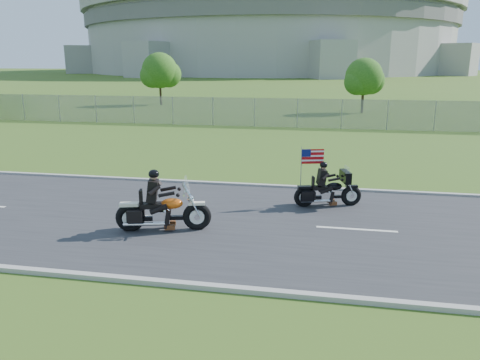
# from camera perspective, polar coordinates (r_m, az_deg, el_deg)

# --- Properties ---
(ground) EXTENTS (420.00, 420.00, 0.00)m
(ground) POSITION_cam_1_polar(r_m,az_deg,el_deg) (13.72, -2.95, -5.11)
(ground) COLOR #2E5119
(ground) RESTS_ON ground
(road) EXTENTS (120.00, 8.00, 0.04)m
(road) POSITION_cam_1_polar(r_m,az_deg,el_deg) (13.72, -2.95, -5.03)
(road) COLOR #28282B
(road) RESTS_ON ground
(curb_north) EXTENTS (120.00, 0.18, 0.12)m
(curb_north) POSITION_cam_1_polar(r_m,az_deg,el_deg) (17.49, 0.14, -0.58)
(curb_north) COLOR #9E9B93
(curb_north) RESTS_ON ground
(curb_south) EXTENTS (120.00, 0.18, 0.12)m
(curb_south) POSITION_cam_1_polar(r_m,az_deg,el_deg) (10.13, -8.43, -12.38)
(curb_south) COLOR #9E9B93
(curb_south) RESTS_ON ground
(fence) EXTENTS (60.00, 0.03, 2.00)m
(fence) POSITION_cam_1_polar(r_m,az_deg,el_deg) (33.74, -3.33, 8.36)
(fence) COLOR gray
(fence) RESTS_ON ground
(stadium) EXTENTS (140.40, 140.40, 29.20)m
(stadium) POSITION_cam_1_polar(r_m,az_deg,el_deg) (184.34, 3.57, 17.90)
(stadium) COLOR #A3A099
(stadium) RESTS_ON ground
(tree_fence_near) EXTENTS (3.52, 3.28, 4.75)m
(tree_fence_near) POSITION_cam_1_polar(r_m,az_deg,el_deg) (42.73, 14.92, 11.85)
(tree_fence_near) COLOR #382316
(tree_fence_near) RESTS_ON ground
(tree_fence_mid) EXTENTS (3.96, 3.69, 5.30)m
(tree_fence_mid) POSITION_cam_1_polar(r_m,az_deg,el_deg) (49.63, -9.70, 12.81)
(tree_fence_mid) COLOR #382316
(tree_fence_mid) RESTS_ON ground
(motorcycle_lead) EXTENTS (2.58, 1.06, 1.76)m
(motorcycle_lead) POSITION_cam_1_polar(r_m,az_deg,el_deg) (12.98, -9.50, -3.86)
(motorcycle_lead) COLOR black
(motorcycle_lead) RESTS_ON ground
(motorcycle_follow) EXTENTS (2.17, 0.99, 1.84)m
(motorcycle_follow) POSITION_cam_1_polar(r_m,az_deg,el_deg) (15.19, 10.65, -1.37)
(motorcycle_follow) COLOR black
(motorcycle_follow) RESTS_ON ground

